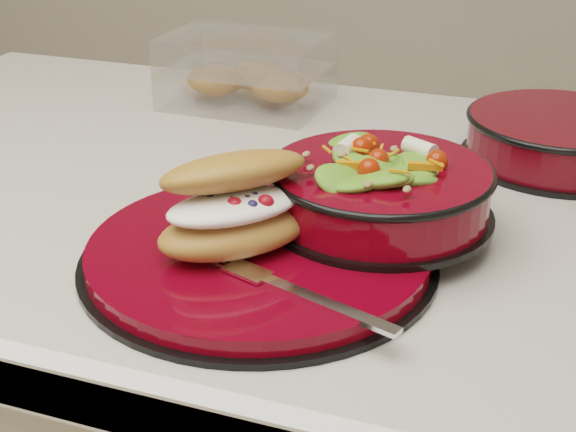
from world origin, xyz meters
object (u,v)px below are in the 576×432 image
(fork, at_px, (301,294))
(extra_bowl, at_px, (561,136))
(croissant, at_px, (237,206))
(dinner_plate, at_px, (259,253))
(pastry_box, at_px, (248,72))
(salad_bowl, at_px, (380,183))

(fork, distance_m, extra_bowl, 0.44)
(fork, bearing_deg, croissant, 71.89)
(croissant, relative_size, fork, 1.02)
(dinner_plate, bearing_deg, pastry_box, 113.43)
(croissant, bearing_deg, dinner_plate, -4.82)
(salad_bowl, bearing_deg, pastry_box, 128.62)
(salad_bowl, relative_size, pastry_box, 0.98)
(croissant, bearing_deg, salad_bowl, -0.46)
(fork, xyz_separation_m, pastry_box, (-0.24, 0.49, 0.02))
(salad_bowl, height_order, fork, salad_bowl)
(dinner_plate, bearing_deg, salad_bowl, 45.61)
(fork, relative_size, pastry_box, 0.74)
(croissant, xyz_separation_m, fork, (0.08, -0.06, -0.04))
(croissant, bearing_deg, extra_bowl, 9.47)
(salad_bowl, distance_m, pastry_box, 0.43)
(salad_bowl, distance_m, croissant, 0.14)
(dinner_plate, height_order, extra_bowl, extra_bowl)
(fork, bearing_deg, pastry_box, 45.20)
(extra_bowl, bearing_deg, dinner_plate, -124.49)
(salad_bowl, distance_m, fork, 0.16)
(salad_bowl, bearing_deg, extra_bowl, 59.55)
(croissant, xyz_separation_m, extra_bowl, (0.25, 0.35, -0.03))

